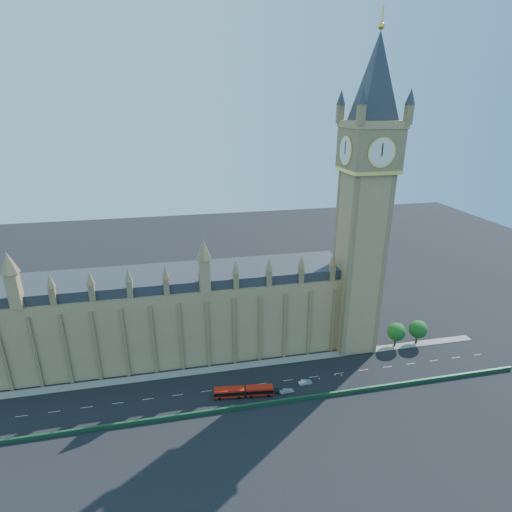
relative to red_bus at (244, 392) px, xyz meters
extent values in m
plane|color=black|center=(2.01, 4.10, -1.46)|extent=(400.00, 400.00, 0.00)
cube|color=#A98252|center=(-22.99, 26.10, 11.04)|extent=(120.00, 20.00, 25.00)
cube|color=#2D3035|center=(-22.99, 26.10, 25.04)|extent=(120.00, 18.00, 3.00)
cube|color=#A98252|center=(40.01, 18.10, 27.54)|extent=(12.00, 12.00, 58.00)
cube|color=olive|center=(40.01, 18.10, 62.54)|extent=(14.00, 14.00, 12.00)
cylinder|color=silver|center=(40.01, 10.95, 62.54)|extent=(7.20, 0.30, 7.20)
cube|color=#A98252|center=(40.01, 18.10, 69.54)|extent=(14.50, 14.50, 2.00)
pyramid|color=#2D3035|center=(40.01, 18.10, 92.54)|extent=(20.59, 20.59, 22.00)
sphere|color=#F2C64C|center=(40.01, 18.10, 93.34)|extent=(1.80, 1.80, 1.80)
cube|color=#1E4C2D|center=(2.01, -4.90, -0.86)|extent=(160.00, 0.60, 1.20)
cube|color=gray|center=(2.01, 13.60, -1.38)|extent=(160.00, 3.00, 0.16)
cylinder|color=#382619|center=(54.01, 14.10, 0.54)|extent=(0.70, 0.70, 4.00)
sphere|color=#124516|center=(54.01, 14.10, 4.04)|extent=(6.00, 6.00, 6.00)
sphere|color=#124516|center=(54.81, 14.40, 4.64)|extent=(4.38, 4.38, 4.38)
cylinder|color=#382619|center=(62.01, 14.10, 0.54)|extent=(0.70, 0.70, 4.00)
sphere|color=#124516|center=(62.01, 14.10, 4.04)|extent=(6.00, 6.00, 6.00)
sphere|color=#124516|center=(62.81, 14.40, 4.64)|extent=(4.38, 4.38, 4.38)
cube|color=red|center=(-3.94, 0.44, -0.07)|extent=(8.53, 3.22, 2.78)
cube|color=red|center=(4.43, -0.49, -0.07)|extent=(7.61, 3.11, 2.78)
cube|color=black|center=(-3.94, 0.44, 0.26)|extent=(8.58, 3.27, 1.05)
cube|color=black|center=(4.43, -0.49, 0.26)|extent=(7.67, 3.17, 1.05)
cylinder|color=black|center=(0.01, 0.00, -0.21)|extent=(1.00, 2.29, 2.22)
cylinder|color=black|center=(-6.72, -0.42, -1.00)|extent=(0.95, 0.38, 0.93)
cylinder|color=black|center=(-6.46, 1.88, -1.00)|extent=(0.95, 0.38, 0.93)
cylinder|color=black|center=(-1.42, -1.01, -1.00)|extent=(0.95, 0.38, 0.93)
cylinder|color=black|center=(-1.17, 1.29, -1.00)|extent=(0.95, 0.38, 0.93)
cylinder|color=black|center=(1.94, -1.38, -1.00)|extent=(0.95, 0.38, 0.93)
cylinder|color=black|center=(2.20, 0.92, -1.00)|extent=(0.95, 0.38, 0.93)
cylinder|color=black|center=(6.65, -1.90, -1.00)|extent=(0.95, 0.38, 0.93)
cylinder|color=black|center=(6.91, 0.40, -1.00)|extent=(0.95, 0.38, 0.93)
imported|color=#383A3F|center=(10.97, -0.52, -0.81)|extent=(3.81, 1.54, 1.30)
imported|color=#ACAEB4|center=(18.43, 1.33, -0.81)|extent=(4.11, 1.79, 1.31)
imported|color=silver|center=(12.15, -1.16, -0.84)|extent=(4.33, 1.81, 1.25)
cube|color=black|center=(28.40, 3.38, -1.44)|extent=(0.48, 0.48, 0.04)
cone|color=orange|center=(28.40, 3.38, -1.14)|extent=(0.53, 0.53, 0.64)
cylinder|color=white|center=(28.40, 3.38, -1.05)|extent=(0.31, 0.31, 0.11)
cube|color=black|center=(17.71, 2.78, -1.44)|extent=(0.60, 0.60, 0.05)
cone|color=#FE5E0D|center=(17.71, 2.78, -1.06)|extent=(0.66, 0.66, 0.80)
cylinder|color=white|center=(17.71, 2.78, -0.95)|extent=(0.39, 0.39, 0.14)
cube|color=black|center=(30.15, 2.65, -1.44)|extent=(0.53, 0.53, 0.04)
cone|color=orange|center=(30.15, 2.65, -1.09)|extent=(0.59, 0.59, 0.73)
cylinder|color=white|center=(30.15, 2.65, -0.99)|extent=(0.36, 0.36, 0.13)
cube|color=black|center=(23.11, 2.50, -1.44)|extent=(0.44, 0.44, 0.04)
cone|color=#FF650D|center=(23.11, 2.50, -1.13)|extent=(0.48, 0.48, 0.67)
cylinder|color=white|center=(23.11, 2.50, -1.03)|extent=(0.32, 0.32, 0.11)
camera|label=1|loc=(-14.85, -89.06, 73.99)|focal=28.00mm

